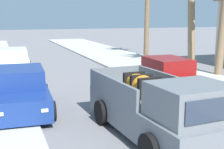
% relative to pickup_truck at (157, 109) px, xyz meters
% --- Properties ---
extents(sidewalk_right, '(4.89, 60.00, 0.12)m').
position_rel_pickup_truck_xyz_m(sidewalk_right, '(5.03, 6.36, -0.75)').
color(sidewalk_right, beige).
rests_on(sidewalk_right, ground).
extents(curb_right, '(0.16, 60.00, 0.10)m').
position_rel_pickup_truck_xyz_m(curb_right, '(3.99, 6.36, -0.76)').
color(curb_right, silver).
rests_on(curb_right, ground).
extents(pickup_truck, '(2.41, 5.30, 1.80)m').
position_rel_pickup_truck_xyz_m(pickup_truck, '(0.00, 0.00, 0.00)').
color(pickup_truck, slate).
rests_on(pickup_truck, ground).
extents(car_left_near, '(2.09, 4.29, 1.54)m').
position_rel_pickup_truck_xyz_m(car_left_near, '(2.85, 4.39, -0.10)').
color(car_left_near, maroon).
rests_on(car_left_near, ground).
extents(car_right_near, '(2.21, 4.34, 1.54)m').
position_rel_pickup_truck_xyz_m(car_right_near, '(-3.28, 3.76, -0.10)').
color(car_right_near, navy).
rests_on(car_right_near, ground).
extents(car_left_mid, '(2.19, 4.33, 1.54)m').
position_rel_pickup_truck_xyz_m(car_left_mid, '(-3.23, 10.70, -0.10)').
color(car_left_mid, silver).
rests_on(car_left_mid, ground).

